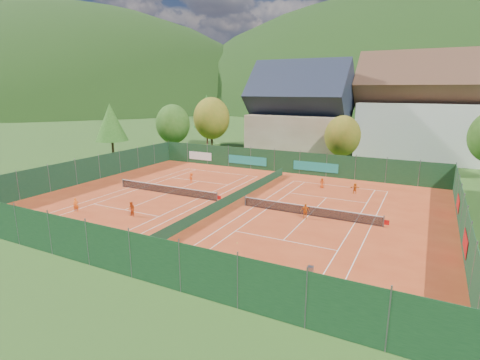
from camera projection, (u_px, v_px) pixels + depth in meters
name	position (u px, v px, depth m)	size (l,w,h in m)	color
ground	(231.00, 204.00, 37.45)	(600.00, 600.00, 0.00)	#274B17
clay_pad	(231.00, 204.00, 37.45)	(40.00, 32.00, 0.01)	#B53C1A
court_markings_left	(167.00, 194.00, 40.99)	(11.03, 23.83, 0.00)	white
court_markings_right	(308.00, 215.00, 33.90)	(11.03, 23.83, 0.00)	white
tennis_net_left	(168.00, 189.00, 40.80)	(13.30, 0.10, 1.02)	#59595B
tennis_net_right	(310.00, 211.00, 33.71)	(13.30, 0.10, 1.02)	#59595B
court_divider	(231.00, 199.00, 37.33)	(0.03, 28.80, 1.00)	#153B23
fence_north	(284.00, 162.00, 51.13)	(40.00, 0.10, 3.00)	#153A1D
fence_south	(108.00, 249.00, 23.26)	(40.00, 0.04, 3.00)	#153A1C
fence_west	(88.00, 170.00, 45.95)	(0.04, 32.00, 3.00)	#12331E
fence_east	(463.00, 221.00, 28.28)	(0.09, 32.00, 3.00)	#14391F
chalet	(300.00, 117.00, 63.14)	(16.20, 12.00, 16.00)	#CCB090
hotel_block_a	(426.00, 113.00, 59.73)	(21.60, 11.00, 17.25)	silver
tree_west_front	(173.00, 124.00, 63.20)	(5.72, 5.72, 8.69)	#4B2E1A
tree_west_mid	(212.00, 118.00, 66.46)	(6.44, 6.44, 9.78)	#412817
tree_west_back	(207.00, 111.00, 75.87)	(5.60, 5.60, 10.00)	#472819
tree_center	(342.00, 136.00, 52.69)	(5.01, 5.01, 7.60)	#432D17
tree_west_side	(111.00, 122.00, 58.79)	(5.04, 5.04, 9.00)	#4B2B1A
mountain_backdrop	(447.00, 171.00, 236.05)	(820.00, 530.00, 242.00)	black
ball_hopper	(311.00, 269.00, 22.71)	(0.34, 0.34, 0.80)	slate
loose_ball_0	(107.00, 208.00, 35.87)	(0.07, 0.07, 0.07)	#CCD833
loose_ball_1	(237.00, 243.00, 27.82)	(0.07, 0.07, 0.07)	#CCD833
loose_ball_2	(270.00, 189.00, 42.81)	(0.07, 0.07, 0.07)	#CCD833
loose_ball_3	(247.00, 183.00, 45.69)	(0.07, 0.07, 0.07)	#CCD833
player_left_near	(76.00, 205.00, 34.83)	(0.48, 0.32, 1.33)	orange
player_left_mid	(132.00, 209.00, 33.52)	(0.66, 0.52, 1.37)	#D34612
player_left_far	(191.00, 178.00, 45.46)	(0.82, 0.47, 1.27)	#EF5015
player_right_near	(305.00, 211.00, 32.95)	(0.82, 0.34, 1.41)	orange
player_right_far_a	(322.00, 183.00, 43.25)	(0.58, 0.37, 1.18)	#CB4612
player_right_far_b	(355.00, 188.00, 40.91)	(1.12, 0.36, 1.21)	orange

